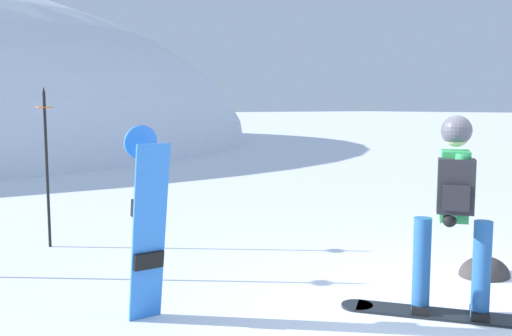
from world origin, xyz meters
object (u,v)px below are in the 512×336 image
at_px(piste_marker_near, 46,157).
at_px(snowboarder_main, 453,211).
at_px(rock_dark, 484,275).
at_px(spare_snowboard, 148,224).

bearing_deg(piste_marker_near, snowboarder_main, -63.19).
height_order(snowboarder_main, rock_dark, snowboarder_main).
height_order(piste_marker_near, rock_dark, piste_marker_near).
bearing_deg(snowboarder_main, spare_snowboard, 148.06).
xyz_separation_m(snowboarder_main, spare_snowboard, (-2.15, 1.34, -0.09)).
bearing_deg(rock_dark, snowboarder_main, -157.39).
bearing_deg(spare_snowboard, rock_dark, -12.90).
bearing_deg(spare_snowboard, snowboarder_main, -31.94).
bearing_deg(snowboarder_main, piste_marker_near, 116.81).
xyz_separation_m(spare_snowboard, rock_dark, (3.46, -0.79, -0.83)).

